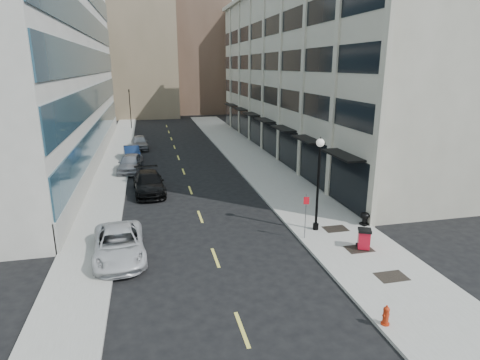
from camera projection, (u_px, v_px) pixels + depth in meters
name	position (u px, v px, depth m)	size (l,w,h in m)	color
ground	(222.00, 277.00, 18.84)	(160.00, 160.00, 0.00)	black
sidewalk_right	(260.00, 166.00, 39.17)	(5.00, 80.00, 0.15)	gray
sidewalk_left	(111.00, 175.00, 36.15)	(3.00, 80.00, 0.15)	gray
building_right	(325.00, 71.00, 45.31)	(15.30, 46.50, 18.25)	beige
building_left	(4.00, 61.00, 37.95)	(16.14, 46.00, 20.00)	beige
skyline_tan_near	(137.00, 42.00, 77.84)	(14.00, 18.00, 28.00)	#8B765B
skyline_brown	(196.00, 29.00, 83.36)	(12.00, 16.00, 34.00)	brown
skyline_tan_far	(91.00, 59.00, 85.88)	(12.00, 14.00, 22.00)	#8B765B
skyline_stone	(249.00, 63.00, 81.81)	(10.00, 14.00, 20.00)	beige
grate_near	(392.00, 277.00, 18.56)	(1.40, 1.00, 0.01)	black
grate_mid	(359.00, 249.00, 21.37)	(1.40, 1.00, 0.01)	black
grate_far	(336.00, 229.00, 23.99)	(1.40, 1.00, 0.01)	black
road_centerline	(187.00, 180.00, 34.76)	(0.15, 68.20, 0.01)	#D8CC4C
traffic_signal	(129.00, 92.00, 61.06)	(0.66, 0.66, 6.98)	black
car_white_van	(119.00, 244.00, 20.49)	(2.50, 5.43, 1.51)	silver
car_black_pickup	(149.00, 183.00, 31.04)	(2.26, 5.56, 1.61)	black
car_silver_sedan	(130.00, 163.00, 37.25)	(1.98, 4.91, 1.67)	gray
car_blue_sedan	(132.00, 153.00, 41.98)	(1.54, 4.43, 1.46)	navy
car_grey_sedan	(140.00, 142.00, 47.49)	(1.90, 4.73, 1.61)	gray
fire_hydrant	(386.00, 315.00, 15.04)	(0.32, 0.32, 0.80)	red
trash_bin	(364.00, 238.00, 21.27)	(0.90, 0.90, 1.10)	#B80C1F
lamppost	(318.00, 176.00, 23.02)	(0.47, 0.47, 5.61)	black
sign_post	(306.00, 210.00, 22.28)	(0.30, 0.10, 2.62)	slate
urn_planter	(365.00, 217.00, 24.48)	(0.59, 0.59, 0.81)	black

